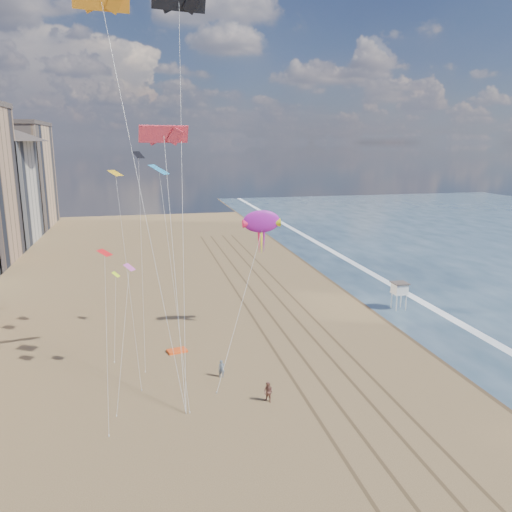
{
  "coord_description": "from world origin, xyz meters",
  "views": [
    {
      "loc": [
        -14.08,
        -26.22,
        21.7
      ],
      "look_at": [
        -2.25,
        26.0,
        9.5
      ],
      "focal_mm": 35.0,
      "sensor_mm": 36.0,
      "label": 1
    }
  ],
  "objects_px": {
    "lifeguard_stand": "(400,289)",
    "grounded_kite": "(177,351)",
    "kite_flyer_b": "(268,392)",
    "show_kite": "(261,222)",
    "kite_flyer_a": "(222,369)"
  },
  "relations": [
    {
      "from": "lifeguard_stand",
      "to": "grounded_kite",
      "type": "xyz_separation_m",
      "value": [
        -29.82,
        -7.57,
        -2.71
      ]
    },
    {
      "from": "lifeguard_stand",
      "to": "kite_flyer_b",
      "type": "relative_size",
      "value": 2.01
    },
    {
      "from": "show_kite",
      "to": "kite_flyer_a",
      "type": "bearing_deg",
      "value": -120.45
    },
    {
      "from": "kite_flyer_a",
      "to": "kite_flyer_b",
      "type": "xyz_separation_m",
      "value": [
        3.18,
        -5.49,
        0.07
      ]
    },
    {
      "from": "lifeguard_stand",
      "to": "kite_flyer_b",
      "type": "distance_m",
      "value": 30.42
    },
    {
      "from": "grounded_kite",
      "to": "show_kite",
      "type": "height_order",
      "value": "show_kite"
    },
    {
      "from": "grounded_kite",
      "to": "show_kite",
      "type": "relative_size",
      "value": 0.1
    },
    {
      "from": "kite_flyer_b",
      "to": "grounded_kite",
      "type": "bearing_deg",
      "value": 166.06
    },
    {
      "from": "grounded_kite",
      "to": "show_kite",
      "type": "bearing_deg",
      "value": 9.11
    },
    {
      "from": "grounded_kite",
      "to": "kite_flyer_b",
      "type": "xyz_separation_m",
      "value": [
        6.89,
        -12.32,
        0.8
      ]
    },
    {
      "from": "show_kite",
      "to": "kite_flyer_a",
      "type": "height_order",
      "value": "show_kite"
    },
    {
      "from": "lifeguard_stand",
      "to": "kite_flyer_a",
      "type": "height_order",
      "value": "lifeguard_stand"
    },
    {
      "from": "lifeguard_stand",
      "to": "kite_flyer_b",
      "type": "xyz_separation_m",
      "value": [
        -22.93,
        -19.89,
        -1.91
      ]
    },
    {
      "from": "show_kite",
      "to": "kite_flyer_b",
      "type": "height_order",
      "value": "show_kite"
    },
    {
      "from": "lifeguard_stand",
      "to": "show_kite",
      "type": "relative_size",
      "value": 0.18
    }
  ]
}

